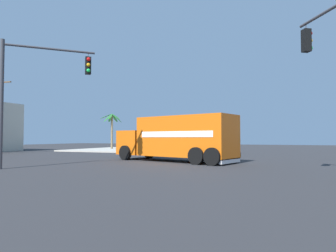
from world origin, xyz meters
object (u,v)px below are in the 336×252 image
object	(u,v)px
traffic_light_primary	(32,85)
palm_tree_far	(112,124)
pickup_silver	(203,145)
delivery_truck	(177,138)
utility_pole	(2,113)

from	to	relation	value
traffic_light_primary	palm_tree_far	bearing A→B (deg)	22.93
traffic_light_primary	pickup_silver	size ratio (longest dim) A/B	1.21
pickup_silver	palm_tree_far	xyz separation A→B (m)	(1.22, 12.41, 2.57)
traffic_light_primary	pickup_silver	bearing A→B (deg)	-10.11
delivery_truck	utility_pole	world-z (taller)	utility_pole
traffic_light_primary	utility_pole	world-z (taller)	utility_pole
delivery_truck	palm_tree_far	size ratio (longest dim) A/B	1.95
traffic_light_primary	delivery_truck	bearing A→B (deg)	-38.12
delivery_truck	traffic_light_primary	distance (m)	9.12
delivery_truck	traffic_light_primary	world-z (taller)	traffic_light_primary
pickup_silver	palm_tree_far	size ratio (longest dim) A/B	1.19
delivery_truck	traffic_light_primary	xyz separation A→B (m)	(-6.85, 5.37, 2.74)
delivery_truck	palm_tree_far	world-z (taller)	palm_tree_far
utility_pole	traffic_light_primary	bearing A→B (deg)	-123.71
pickup_silver	utility_pole	world-z (taller)	utility_pole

